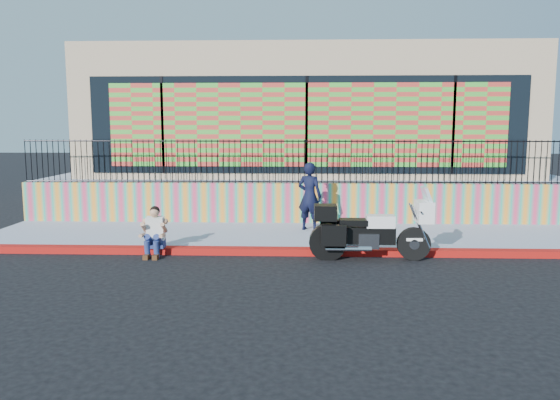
{
  "coord_description": "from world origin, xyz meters",
  "views": [
    {
      "loc": [
        -0.13,
        -11.79,
        2.83
      ],
      "look_at": [
        -0.65,
        1.2,
        1.06
      ],
      "focal_mm": 35.0,
      "sensor_mm": 36.0,
      "label": 1
    }
  ],
  "objects": [
    {
      "name": "ground",
      "position": [
        0.0,
        0.0,
        0.0
      ],
      "size": [
        90.0,
        90.0,
        0.0
      ],
      "primitive_type": "plane",
      "color": "black",
      "rests_on": "ground"
    },
    {
      "name": "police_officer",
      "position": [
        0.07,
        2.14,
        1.03
      ],
      "size": [
        0.76,
        0.64,
        1.76
      ],
      "primitive_type": "imported",
      "rotation": [
        0.0,
        0.0,
        2.73
      ],
      "color": "black",
      "rests_on": "sidewalk"
    },
    {
      "name": "mural_wall",
      "position": [
        0.0,
        3.25,
        0.7
      ],
      "size": [
        16.0,
        0.2,
        1.1
      ],
      "primitive_type": "cube",
      "color": "#E03B65",
      "rests_on": "sidewalk"
    },
    {
      "name": "metal_fence",
      "position": [
        0.0,
        3.25,
        1.85
      ],
      "size": [
        15.8,
        0.04,
        1.2
      ],
      "primitive_type": null,
      "color": "black",
      "rests_on": "mural_wall"
    },
    {
      "name": "sidewalk",
      "position": [
        0.0,
        1.65,
        0.07
      ],
      "size": [
        16.0,
        3.0,
        0.15
      ],
      "primitive_type": "cube",
      "color": "#8B90A6",
      "rests_on": "ground"
    },
    {
      "name": "elevated_platform",
      "position": [
        0.0,
        8.35,
        0.62
      ],
      "size": [
        16.0,
        10.0,
        1.25
      ],
      "primitive_type": "cube",
      "color": "#8B90A6",
      "rests_on": "ground"
    },
    {
      "name": "police_motorcycle",
      "position": [
        1.29,
        -0.39,
        0.66
      ],
      "size": [
        2.52,
        0.83,
        1.57
      ],
      "color": "black",
      "rests_on": "ground"
    },
    {
      "name": "seated_man",
      "position": [
        -3.34,
        -0.26,
        0.45
      ],
      "size": [
        0.54,
        0.71,
        1.06
      ],
      "color": "navy",
      "rests_on": "ground"
    },
    {
      "name": "storefront_building",
      "position": [
        0.0,
        8.13,
        3.25
      ],
      "size": [
        14.0,
        8.06,
        4.0
      ],
      "color": "tan",
      "rests_on": "elevated_platform"
    },
    {
      "name": "red_curb",
      "position": [
        0.0,
        0.0,
        0.07
      ],
      "size": [
        16.0,
        0.3,
        0.15
      ],
      "primitive_type": "cube",
      "color": "#A60B0C",
      "rests_on": "ground"
    }
  ]
}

